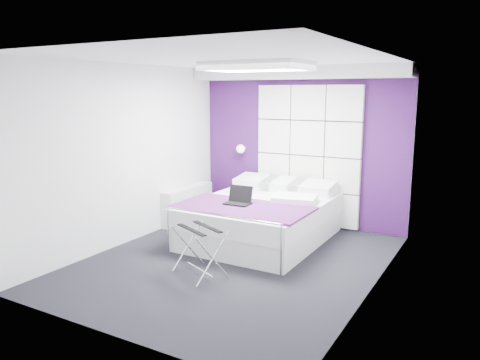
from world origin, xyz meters
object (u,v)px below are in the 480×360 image
at_px(wall_lamp, 242,149).
at_px(nightstand, 255,185).
at_px(bed, 261,218).
at_px(luggage_rack, 200,251).
at_px(radiator, 188,204).
at_px(laptop, 239,199).

bearing_deg(wall_lamp, nightstand, -8.12).
relative_size(wall_lamp, nightstand, 0.30).
distance_m(bed, nightstand, 1.23).
xyz_separation_m(wall_lamp, luggage_rack, (0.91, -2.65, -0.92)).
distance_m(wall_lamp, luggage_rack, 2.95).
bearing_deg(bed, luggage_rack, -90.59).
bearing_deg(nightstand, radiator, -141.96).
bearing_deg(luggage_rack, wall_lamp, 133.51).
xyz_separation_m(radiator, laptop, (1.45, -0.75, 0.40)).
distance_m(bed, luggage_rack, 1.61).
distance_m(wall_lamp, nightstand, 0.68).
xyz_separation_m(wall_lamp, radiator, (-0.64, -0.76, -0.92)).
relative_size(bed, laptop, 6.32).
distance_m(nightstand, laptop, 1.57).
bearing_deg(laptop, radiator, 150.48).
height_order(radiator, laptop, laptop).
bearing_deg(bed, nightstand, 122.86).
bearing_deg(luggage_rack, laptop, 119.54).
distance_m(nightstand, luggage_rack, 2.71).
distance_m(radiator, bed, 1.60).
bearing_deg(wall_lamp, luggage_rack, -70.98).
distance_m(luggage_rack, laptop, 1.22).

